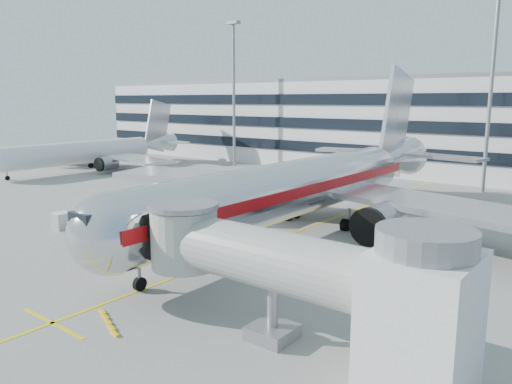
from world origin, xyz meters
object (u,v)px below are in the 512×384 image
Objects in this scene: main_jet at (308,184)px; cargo_container_left at (62,221)px; belt_loader at (168,236)px; cargo_container_right at (90,216)px; baggage_tug at (133,224)px; cargo_container_front at (115,223)px; ramp_worker at (169,236)px.

cargo_container_left is at bearing -141.63° from main_jet.
belt_loader is 2.86× the size of cargo_container_right.
cargo_container_right is (0.76, 2.51, 0.06)m from cargo_container_left.
belt_loader is 12.00m from cargo_container_left.
cargo_container_front is at bearing -171.16° from baggage_tug.
main_jet reaches higher than cargo_container_right.
cargo_container_right is at bearing 135.40° from ramp_worker.
belt_loader is at bearing -118.83° from main_jet.
cargo_container_left is at bearing -106.85° from cargo_container_right.
cargo_container_left is at bearing 147.05° from ramp_worker.
cargo_container_left is 0.85× the size of cargo_container_right.
baggage_tug is at bearing 1.72° from cargo_container_right.
main_jet is 32.64× the size of cargo_container_left.
main_jet is 21.21m from cargo_container_right.
baggage_tug reaches higher than cargo_container_right.
baggage_tug is 2.19m from cargo_container_front.
cargo_container_front is at bearing -2.04° from cargo_container_right.
belt_loader is at bearing 2.99° from cargo_container_front.
cargo_container_front reaches higher than cargo_container_left.
baggage_tug is 2.04× the size of ramp_worker.
cargo_container_right is at bearing -178.28° from baggage_tug.
baggage_tug reaches higher than cargo_container_front.
main_jet reaches higher than cargo_container_left.
baggage_tug is at bearing -133.52° from main_jet.
cargo_container_left is (-7.05, -2.70, -0.25)m from baggage_tug.
baggage_tug is at bearing -179.77° from belt_loader.
cargo_container_front is (4.12, -0.15, 0.05)m from cargo_container_right.
ramp_worker is (-5.82, -11.92, -3.34)m from main_jet.
ramp_worker reaches higher than cargo_container_front.
belt_loader reaches higher than cargo_container_left.
cargo_container_left is at bearing -166.91° from belt_loader.
belt_loader is 2.52× the size of cargo_container_front.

